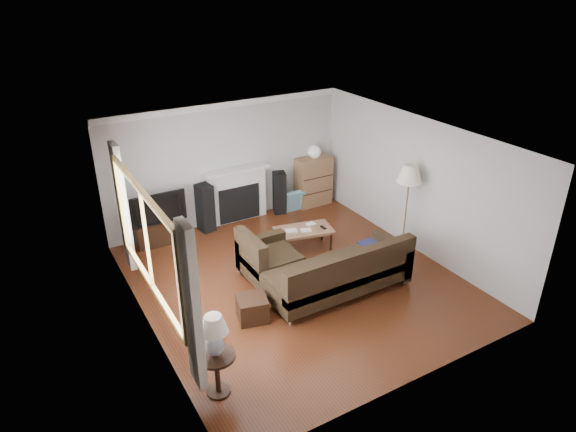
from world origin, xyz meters
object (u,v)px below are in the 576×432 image
sectional_sofa (338,269)px  side_table (217,374)px  bookshelf (313,181)px  coffee_table (304,239)px  floor_lamp (406,210)px  tv_stand (160,231)px

sectional_sofa → side_table: bearing=-157.1°
bookshelf → side_table: size_ratio=1.82×
coffee_table → side_table: bearing=-126.0°
bookshelf → sectional_sofa: bookshelf is taller
floor_lamp → coffee_table: bearing=146.3°
tv_stand → floor_lamp: bearing=-34.7°
tv_stand → bookshelf: 3.53m
tv_stand → coffee_table: (2.26, -1.60, -0.02)m
bookshelf → floor_lamp: floor_lamp is taller
tv_stand → bookshelf: bearing=0.5°
sectional_sofa → side_table: sectional_sofa is taller
bookshelf → floor_lamp: 2.68m
floor_lamp → sectional_sofa: bearing=-165.2°
sectional_sofa → coffee_table: sectional_sofa is taller
tv_stand → sectional_sofa: 3.68m
bookshelf → side_table: bookshelf is taller
side_table → floor_lamp: bearing=19.6°
bookshelf → floor_lamp: (0.27, -2.65, 0.31)m
tv_stand → floor_lamp: 4.65m
bookshelf → sectional_sofa: (-1.53, -3.12, -0.12)m
bookshelf → sectional_sofa: 3.48m
tv_stand → floor_lamp: floor_lamp is taller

